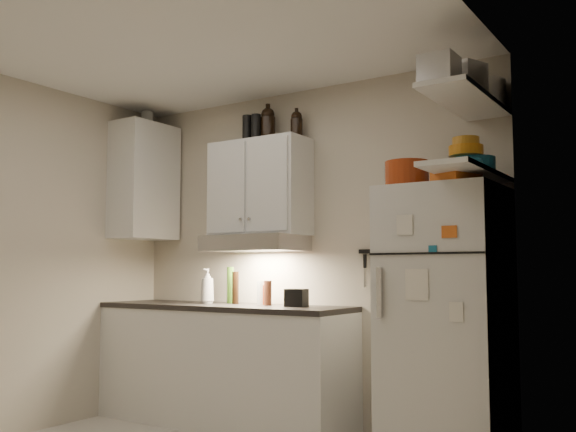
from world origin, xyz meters
The scene contains 35 objects.
ceiling centered at (0.00, 0.00, 2.61)m, with size 3.20×3.00×0.02m, color white.
back_wall centered at (0.00, 1.51, 1.30)m, with size 3.20×0.02×2.60m, color #BDB4A1.
left_wall centered at (-1.61, 0.00, 1.30)m, with size 0.02×3.00×2.60m, color #BDB4A1.
right_wall centered at (1.61, 0.00, 1.30)m, with size 0.02×3.00×2.60m, color #BDB4A1.
base_cabinet centered at (-0.55, 1.20, 0.44)m, with size 2.10×0.60×0.88m, color silver.
countertop centered at (-0.55, 1.20, 0.90)m, with size 2.10×0.62×0.04m, color black.
upper_cabinet centered at (-0.30, 1.33, 1.83)m, with size 0.80×0.33×0.75m, color silver.
side_cabinet centered at (-1.44, 1.20, 1.95)m, with size 0.33×0.55×1.00m, color silver.
range_hood centered at (-0.30, 1.27, 1.39)m, with size 0.76×0.46×0.12m, color silver.
fridge centered at (1.25, 1.16, 0.85)m, with size 0.70×0.68×1.70m, color silver.
shelf_hi centered at (1.45, 1.02, 2.20)m, with size 0.30×0.95×0.03m, color silver.
shelf_lo centered at (1.45, 1.02, 1.76)m, with size 0.30×0.95×0.03m, color silver.
knife_strip centered at (0.70, 1.49, 1.32)m, with size 0.42×0.02×0.03m, color black.
dutch_oven centered at (1.08, 0.99, 1.78)m, with size 0.27×0.27×0.16m, color maroon.
book_stack centered at (1.40, 0.96, 1.74)m, with size 0.19×0.24×0.08m, color #CA5919.
spice_jar centered at (1.37, 1.04, 1.75)m, with size 0.07×0.07×0.11m, color silver.
stock_pot centered at (1.46, 1.40, 2.31)m, with size 0.27×0.27×0.19m, color silver.
tin_a centered at (1.45, 1.02, 2.32)m, with size 0.20×0.18×0.20m, color #AAAAAD.
tin_b centered at (1.38, 0.77, 2.32)m, with size 0.20×0.20×0.20m, color #AAAAAD.
bowl_teal centered at (1.43, 1.21, 1.83)m, with size 0.26×0.26×0.10m, color #176181.
bowl_orange centered at (1.41, 1.11, 1.91)m, with size 0.21×0.21×0.06m, color orange.
bowl_yellow centered at (1.41, 1.11, 1.97)m, with size 0.16×0.16×0.05m, color #B97B20.
plates centered at (1.42, 1.01, 1.81)m, with size 0.24×0.24×0.06m, color #176181.
growler_a centered at (-0.26, 1.39, 2.34)m, with size 0.12×0.12×0.28m, color black, non-canonical shape.
growler_b centered at (-0.01, 1.41, 2.31)m, with size 0.09×0.09×0.22m, color black, non-canonical shape.
thermos_a centered at (-0.33, 1.32, 2.31)m, with size 0.07×0.07×0.22m, color black.
thermos_b centered at (-0.45, 1.36, 2.32)m, with size 0.08×0.08×0.23m, color black.
side_jar centered at (-1.50, 1.29, 2.52)m, with size 0.11×0.11×0.14m, color silver.
soap_bottle centered at (-0.73, 1.23, 1.07)m, with size 0.12×0.12×0.31m, color silver.
pepper_mill centered at (-0.16, 1.25, 1.01)m, with size 0.06×0.06×0.19m, color brown.
oil_bottle centered at (-0.59, 1.34, 1.06)m, with size 0.06×0.06×0.29m, color #305715.
vinegar_bottle centered at (-0.49, 1.27, 1.05)m, with size 0.05×0.05×0.25m, color black.
clear_bottle centered at (-0.28, 1.33, 1.01)m, with size 0.06×0.06×0.18m, color silver.
red_jar centered at (-0.24, 1.35, 0.99)m, with size 0.07×0.07×0.15m, color maroon.
caddy centered at (0.11, 1.22, 0.98)m, with size 0.15×0.11×0.13m, color black.
Camera 1 is at (2.62, -2.72, 1.18)m, focal length 40.00 mm.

